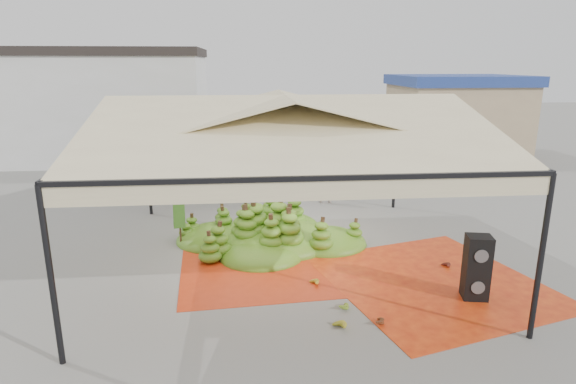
{
  "coord_description": "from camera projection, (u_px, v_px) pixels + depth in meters",
  "views": [
    {
      "loc": [
        -0.98,
        -11.14,
        4.73
      ],
      "look_at": [
        0.2,
        1.5,
        1.3
      ],
      "focal_mm": 30.0,
      "sensor_mm": 36.0,
      "label": 1
    }
  ],
  "objects": [
    {
      "name": "ground",
      "position": [
        286.0,
        258.0,
        12.03
      ],
      "size": [
        90.0,
        90.0,
        0.0
      ],
      "primitive_type": "plane",
      "color": "slate",
      "rests_on": "ground"
    },
    {
      "name": "canopy_tent",
      "position": [
        285.0,
        126.0,
        11.17
      ],
      "size": [
        8.1,
        8.1,
        4.0
      ],
      "color": "black",
      "rests_on": "ground"
    },
    {
      "name": "building_white",
      "position": [
        61.0,
        104.0,
        23.88
      ],
      "size": [
        14.3,
        6.3,
        5.4
      ],
      "color": "silver",
      "rests_on": "ground"
    },
    {
      "name": "building_tan",
      "position": [
        456.0,
        115.0,
        24.88
      ],
      "size": [
        6.3,
        5.3,
        4.1
      ],
      "color": "tan",
      "rests_on": "ground"
    },
    {
      "name": "tarp_left",
      "position": [
        265.0,
        267.0,
        11.5
      ],
      "size": [
        4.22,
        4.05,
        0.01
      ],
      "primitive_type": "cube",
      "rotation": [
        0.0,
        0.0,
        0.08
      ],
      "color": "red",
      "rests_on": "ground"
    },
    {
      "name": "tarp_right",
      "position": [
        433.0,
        281.0,
        10.72
      ],
      "size": [
        5.4,
        5.55,
        0.01
      ],
      "primitive_type": "cube",
      "rotation": [
        0.0,
        0.0,
        0.28
      ],
      "color": "#E85115",
      "rests_on": "ground"
    },
    {
      "name": "banana_heap",
      "position": [
        275.0,
        223.0,
        12.89
      ],
      "size": [
        6.05,
        5.27,
        1.15
      ],
      "primitive_type": "ellipsoid",
      "rotation": [
        0.0,
        0.0,
        0.18
      ],
      "color": "#377A19",
      "rests_on": "ground"
    },
    {
      "name": "hand_yellow_a",
      "position": [
        312.0,
        281.0,
        10.53
      ],
      "size": [
        0.48,
        0.44,
        0.18
      ],
      "primitive_type": "ellipsoid",
      "rotation": [
        0.0,
        0.0,
        0.36
      ],
      "color": "gold",
      "rests_on": "ground"
    },
    {
      "name": "hand_yellow_b",
      "position": [
        338.0,
        325.0,
        8.78
      ],
      "size": [
        0.54,
        0.51,
        0.19
      ],
      "primitive_type": "ellipsoid",
      "rotation": [
        0.0,
        0.0,
        0.56
      ],
      "color": "#B09123",
      "rests_on": "ground"
    },
    {
      "name": "hand_red_a",
      "position": [
        376.0,
        319.0,
        9.0
      ],
      "size": [
        0.47,
        0.43,
        0.17
      ],
      "primitive_type": "ellipsoid",
      "rotation": [
        0.0,
        0.0,
        -0.41
      ],
      "color": "#532613",
      "rests_on": "ground"
    },
    {
      "name": "hand_red_b",
      "position": [
        444.0,
        264.0,
        11.43
      ],
      "size": [
        0.42,
        0.35,
        0.17
      ],
      "primitive_type": "ellipsoid",
      "rotation": [
        0.0,
        0.0,
        0.11
      ],
      "color": "#5C2015",
      "rests_on": "ground"
    },
    {
      "name": "hand_green",
      "position": [
        341.0,
        304.0,
        9.56
      ],
      "size": [
        0.5,
        0.48,
        0.18
      ],
      "primitive_type": "ellipsoid",
      "rotation": [
        0.0,
        0.0,
        -0.61
      ],
      "color": "#577E1A",
      "rests_on": "ground"
    },
    {
      "name": "hanging_bunches",
      "position": [
        295.0,
        150.0,
        11.99
      ],
      "size": [
        4.74,
        0.24,
        0.2
      ],
      "color": "#3B7F1A",
      "rests_on": "ground"
    },
    {
      "name": "speaker_stack",
      "position": [
        477.0,
        268.0,
        9.81
      ],
      "size": [
        0.57,
        0.52,
        1.36
      ],
      "rotation": [
        0.0,
        0.0,
        -0.19
      ],
      "color": "black",
      "rests_on": "ground"
    },
    {
      "name": "banana_leaves",
      "position": [
        172.0,
        243.0,
        13.04
      ],
      "size": [
        0.96,
        1.36,
        3.7
      ],
      "primitive_type": null,
      "color": "#347920",
      "rests_on": "ground"
    },
    {
      "name": "vendor",
      "position": [
        325.0,
        180.0,
        16.56
      ],
      "size": [
        0.6,
        0.4,
        1.62
      ],
      "primitive_type": "imported",
      "rotation": [
        0.0,
        0.0,
        3.17
      ],
      "color": "gray",
      "rests_on": "ground"
    },
    {
      "name": "truck_left",
      "position": [
        216.0,
        154.0,
        18.42
      ],
      "size": [
        6.33,
        2.35,
        2.15
      ],
      "rotation": [
        0.0,
        0.0,
        -0.03
      ],
      "color": "#472417",
      "rests_on": "ground"
    },
    {
      "name": "truck_right",
      "position": [
        359.0,
        141.0,
        21.15
      ],
      "size": [
        6.96,
        3.98,
        2.26
      ],
      "rotation": [
        0.0,
        0.0,
        0.28
      ],
      "color": "#4D3219",
      "rests_on": "ground"
    }
  ]
}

